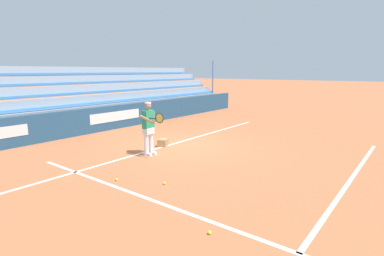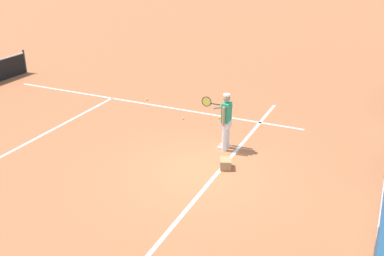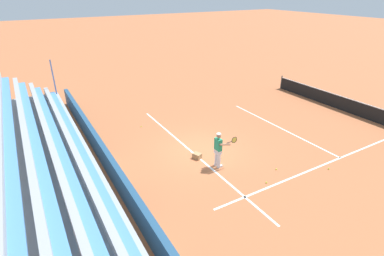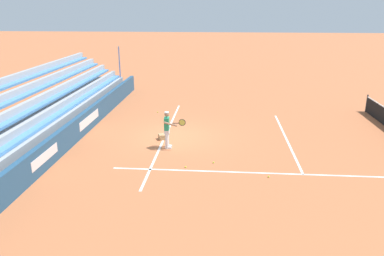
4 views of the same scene
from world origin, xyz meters
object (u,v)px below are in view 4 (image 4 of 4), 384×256
(ball_box_cardboard, at_px, (162,137))
(tennis_ball_toward_net, at_px, (214,162))
(tennis_ball_far_left, at_px, (269,177))
(tennis_ball_on_baseline, at_px, (186,167))
(tennis_ball_near_player, at_px, (158,112))
(tennis_player, at_px, (167,129))

(ball_box_cardboard, distance_m, tennis_ball_toward_net, 3.77)
(ball_box_cardboard, height_order, tennis_ball_far_left, ball_box_cardboard)
(tennis_ball_on_baseline, xyz_separation_m, tennis_ball_near_player, (-8.06, -2.51, 0.00))
(tennis_ball_far_left, height_order, tennis_ball_near_player, same)
(tennis_ball_toward_net, distance_m, tennis_ball_far_left, 2.43)
(tennis_ball_on_baseline, relative_size, tennis_ball_toward_net, 1.00)
(tennis_player, relative_size, ball_box_cardboard, 4.29)
(tennis_ball_toward_net, xyz_separation_m, tennis_ball_near_player, (-7.52, -3.62, 0.00))
(tennis_ball_far_left, bearing_deg, tennis_ball_on_baseline, -101.12)
(tennis_ball_toward_net, bearing_deg, tennis_player, -126.78)
(tennis_player, distance_m, tennis_ball_far_left, 5.17)
(ball_box_cardboard, xyz_separation_m, tennis_ball_on_baseline, (3.28, 1.48, -0.10))
(ball_box_cardboard, xyz_separation_m, tennis_ball_toward_net, (2.73, 2.60, -0.10))
(tennis_ball_far_left, bearing_deg, ball_box_cardboard, -129.65)
(tennis_player, relative_size, tennis_ball_on_baseline, 25.98)
(tennis_player, relative_size, tennis_ball_far_left, 25.98)
(tennis_ball_on_baseline, distance_m, tennis_ball_far_left, 3.30)
(tennis_ball_near_player, bearing_deg, tennis_ball_far_left, 33.46)
(tennis_ball_near_player, bearing_deg, tennis_ball_on_baseline, 17.29)
(tennis_player, height_order, tennis_ball_toward_net, tennis_player)
(tennis_ball_on_baseline, relative_size, tennis_ball_far_left, 1.00)
(ball_box_cardboard, bearing_deg, tennis_player, 21.92)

